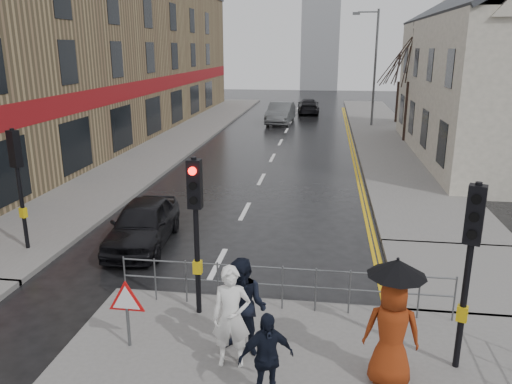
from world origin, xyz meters
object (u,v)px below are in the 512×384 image
(pedestrian_b, at_px, (243,307))
(pedestrian_with_umbrella, at_px, (393,320))
(car_parked, at_px, (143,223))
(car_mid, at_px, (281,113))
(pedestrian_d, at_px, (266,358))
(pedestrian_a, at_px, (231,317))

(pedestrian_b, xyz_separation_m, pedestrian_with_umbrella, (2.57, -0.49, 0.25))
(car_parked, height_order, car_mid, car_mid)
(pedestrian_b, height_order, pedestrian_d, pedestrian_b)
(pedestrian_d, relative_size, car_mid, 0.32)
(car_mid, bearing_deg, pedestrian_b, -82.38)
(car_parked, bearing_deg, pedestrian_a, -60.58)
(car_mid, bearing_deg, pedestrian_with_umbrella, -77.68)
(pedestrian_with_umbrella, xyz_separation_m, pedestrian_d, (-2.00, -0.76, -0.40))
(pedestrian_a, bearing_deg, car_parked, 118.45)
(pedestrian_b, relative_size, car_mid, 0.39)
(pedestrian_a, height_order, car_mid, pedestrian_a)
(car_parked, bearing_deg, pedestrian_d, -59.75)
(pedestrian_a, distance_m, car_parked, 6.61)
(pedestrian_with_umbrella, xyz_separation_m, car_mid, (-4.69, 30.44, -0.52))
(pedestrian_a, xyz_separation_m, car_parked, (-3.67, 5.48, -0.41))
(pedestrian_b, bearing_deg, pedestrian_with_umbrella, 1.62)
(pedestrian_a, relative_size, pedestrian_b, 1.01)
(pedestrian_b, bearing_deg, car_mid, 106.47)
(pedestrian_with_umbrella, bearing_deg, pedestrian_b, 169.21)
(pedestrian_d, bearing_deg, car_mid, 70.15)
(pedestrian_with_umbrella, bearing_deg, car_parked, 138.79)
(car_mid, bearing_deg, car_parked, -90.36)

